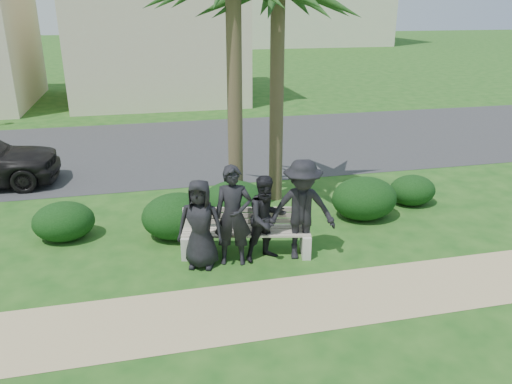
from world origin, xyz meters
TOP-DOWN VIEW (x-y plane):
  - ground at (0.00, 0.00)m, footprint 160.00×160.00m
  - footpath at (0.00, -1.80)m, footprint 30.00×1.60m
  - asphalt_street at (0.00, 8.00)m, footprint 160.00×8.00m
  - stucco_bldg_right at (-1.00, 18.00)m, footprint 8.40×8.40m
  - park_bench at (-0.30, 0.07)m, footprint 2.53×1.06m
  - man_a at (-1.18, -0.22)m, footprint 0.93×0.76m
  - man_b at (-0.59, -0.24)m, footprint 0.76×0.58m
  - man_c at (0.03, -0.23)m, footprint 0.92×0.79m
  - man_d at (0.68, -0.31)m, footprint 1.36×0.96m
  - hedge_a at (-3.74, 1.55)m, footprint 1.22×1.01m
  - hedge_b at (-1.49, 1.15)m, footprint 1.44×1.19m
  - hedge_c at (-0.23, 1.59)m, footprint 1.45×1.20m
  - hedge_e at (2.63, 1.18)m, footprint 1.46×1.21m
  - hedge_f at (4.10, 1.66)m, footprint 1.11×0.92m

SIDE VIEW (x-z plane):
  - ground at x=0.00m, z-range 0.00..0.00m
  - footpath at x=0.00m, z-range -0.01..0.01m
  - asphalt_street at x=0.00m, z-range -0.01..0.01m
  - hedge_f at x=4.10m, z-range 0.00..0.72m
  - park_bench at x=-0.30m, z-range -0.04..0.80m
  - hedge_a at x=-3.74m, z-range 0.00..0.80m
  - hedge_b at x=-1.49m, z-range 0.00..0.94m
  - hedge_c at x=-0.23m, z-range 0.00..0.95m
  - hedge_e at x=2.63m, z-range 0.00..0.95m
  - man_c at x=0.03m, z-range 0.00..1.63m
  - man_a at x=-1.18m, z-range 0.00..1.65m
  - man_b at x=-0.59m, z-range 0.00..1.87m
  - man_d at x=0.68m, z-range 0.00..1.92m
  - stucco_bldg_right at x=-1.00m, z-range 0.01..7.31m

